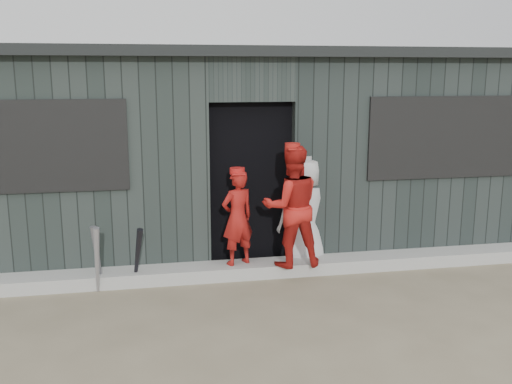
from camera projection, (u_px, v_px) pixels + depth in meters
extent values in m
plane|color=#6A5F49|center=(295.00, 347.00, 4.93)|extent=(80.00, 80.00, 0.00)
cube|color=#979893|center=(256.00, 269.00, 6.67)|extent=(8.00, 0.36, 0.15)
cone|color=#97969F|center=(97.00, 260.00, 6.04)|extent=(0.12, 0.23, 0.76)
cone|color=slate|center=(98.00, 257.00, 6.21)|extent=(0.14, 0.21, 0.72)
cone|color=black|center=(137.00, 257.00, 6.25)|extent=(0.17, 0.32, 0.70)
imported|color=maroon|center=(237.00, 218.00, 6.51)|extent=(0.47, 0.40, 1.10)
imported|color=#AB1A15|center=(292.00, 206.00, 6.44)|extent=(0.68, 0.54, 1.39)
imported|color=#BCBCBC|center=(305.00, 212.00, 6.90)|extent=(0.69, 0.49, 1.34)
cube|color=black|center=(234.00, 154.00, 8.05)|extent=(7.60, 2.70, 2.20)
cube|color=#282F2D|center=(51.00, 172.00, 6.29)|extent=(3.50, 0.20, 2.50)
cube|color=#252C2B|center=(429.00, 161.00, 7.11)|extent=(3.50, 0.20, 2.50)
cube|color=#29302E|center=(251.00, 79.00, 6.49)|extent=(1.00, 0.20, 0.50)
cube|color=#29302E|center=(485.00, 144.00, 8.75)|extent=(0.20, 3.00, 2.50)
cube|color=#252C2B|center=(221.00, 139.00, 9.39)|extent=(8.00, 0.20, 2.50)
cube|color=black|center=(233.00, 55.00, 7.77)|extent=(8.30, 3.30, 0.12)
cube|color=black|center=(32.00, 147.00, 6.08)|extent=(2.00, 0.04, 1.00)
cube|color=black|center=(446.00, 137.00, 6.96)|extent=(2.00, 0.04, 1.00)
cube|color=black|center=(228.00, 151.00, 7.20)|extent=(0.18, 0.18, 0.82)
cube|color=black|center=(250.00, 155.00, 7.25)|extent=(0.26, 0.24, 0.91)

